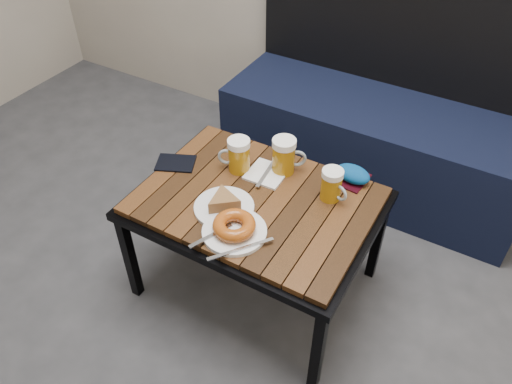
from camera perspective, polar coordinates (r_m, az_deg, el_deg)
The scene contains 12 objects.
bench at distance 2.45m, azimuth 13.40°, elevation 6.35°, with size 1.40×0.50×0.95m.
cafe_table at distance 1.78m, azimuth 0.00°, elevation -1.74°, with size 0.84×0.62×0.47m.
beer_mug_left at distance 1.83m, azimuth -2.04°, elevation 4.24°, with size 0.13×0.10×0.13m.
beer_mug_centre at distance 1.82m, azimuth 3.27°, elevation 4.15°, with size 0.13×0.11×0.14m.
beer_mug_right at distance 1.73m, azimuth 8.67°, elevation 0.83°, with size 0.12×0.09×0.12m.
plate_pie at distance 1.69m, azimuth -3.69°, elevation -1.38°, with size 0.21×0.21×0.06m.
plate_bagel at distance 1.61m, azimuth -2.51°, elevation -4.14°, with size 0.24×0.26×0.06m.
napkin_left at distance 1.84m, azimuth 1.25°, elevation 2.13°, with size 0.14×0.18×0.01m.
napkin_right at distance 1.63m, azimuth -1.88°, elevation -4.40°, with size 0.15×0.14×0.01m.
passport_navy at distance 1.91m, azimuth -9.17°, elevation 3.29°, with size 0.10×0.14×0.01m, color black.
passport_burgundy at distance 1.85m, azimuth 11.08°, elevation 1.38°, with size 0.09×0.12×0.01m, color black.
knit_pouch at distance 1.83m, azimuth 11.03°, elevation 2.04°, with size 0.13×0.08×0.06m, color navy.
Camera 1 is at (0.69, -0.21, 1.65)m, focal length 35.00 mm.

